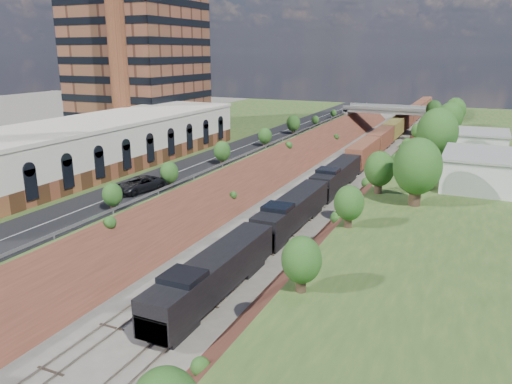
% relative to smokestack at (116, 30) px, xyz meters
% --- Properties ---
extents(platform_left, '(44.00, 180.00, 5.00)m').
position_rel_smokestack_xyz_m(platform_left, '(3.00, 4.00, -22.50)').
color(platform_left, '#355221').
rests_on(platform_left, ground).
extents(embankment_left, '(10.00, 180.00, 10.00)m').
position_rel_smokestack_xyz_m(embankment_left, '(25.00, 4.00, -25.00)').
color(embankment_left, brown).
rests_on(embankment_left, ground).
extents(embankment_right, '(10.00, 180.00, 10.00)m').
position_rel_smokestack_xyz_m(embankment_right, '(47.00, 4.00, -25.00)').
color(embankment_right, brown).
rests_on(embankment_right, ground).
extents(rail_left_track, '(1.58, 180.00, 0.18)m').
position_rel_smokestack_xyz_m(rail_left_track, '(33.40, 4.00, -24.91)').
color(rail_left_track, gray).
rests_on(rail_left_track, ground).
extents(rail_right_track, '(1.58, 180.00, 0.18)m').
position_rel_smokestack_xyz_m(rail_right_track, '(38.60, 4.00, -24.91)').
color(rail_right_track, gray).
rests_on(rail_right_track, ground).
extents(road, '(8.00, 180.00, 0.10)m').
position_rel_smokestack_xyz_m(road, '(20.50, 4.00, -19.95)').
color(road, black).
rests_on(road, platform_left).
extents(guardrail, '(0.10, 171.00, 0.70)m').
position_rel_smokestack_xyz_m(guardrail, '(24.60, 3.80, -19.45)').
color(guardrail, '#99999E').
rests_on(guardrail, platform_left).
extents(commercial_building, '(14.30, 62.30, 7.00)m').
position_rel_smokestack_xyz_m(commercial_building, '(8.00, -18.00, -16.49)').
color(commercial_building, brown).
rests_on(commercial_building, platform_left).
extents(smokestack, '(3.20, 3.20, 40.00)m').
position_rel_smokestack_xyz_m(smokestack, '(0.00, 0.00, 0.00)').
color(smokestack, brown).
rests_on(smokestack, platform_left).
extents(overpass, '(24.50, 8.30, 7.40)m').
position_rel_smokestack_xyz_m(overpass, '(36.00, 66.00, -20.08)').
color(overpass, gray).
rests_on(overpass, ground).
extents(white_building_near, '(9.00, 12.00, 4.00)m').
position_rel_smokestack_xyz_m(white_building_near, '(59.50, -4.00, -18.00)').
color(white_building_near, silver).
rests_on(white_building_near, platform_right).
extents(white_building_far, '(8.00, 10.00, 3.60)m').
position_rel_smokestack_xyz_m(white_building_far, '(59.00, 18.00, -18.20)').
color(white_building_far, silver).
rests_on(white_building_far, platform_right).
extents(tree_right_large, '(5.25, 5.25, 7.61)m').
position_rel_smokestack_xyz_m(tree_right_large, '(53.00, -16.00, -15.62)').
color(tree_right_large, '#473323').
rests_on(tree_right_large, platform_right).
extents(tree_left_crest, '(2.45, 2.45, 3.55)m').
position_rel_smokestack_xyz_m(tree_left_crest, '(24.20, -36.00, -17.96)').
color(tree_left_crest, '#473323').
rests_on(tree_left_crest, platform_left).
extents(freight_train, '(3.19, 178.95, 4.73)m').
position_rel_smokestack_xyz_m(freight_train, '(38.60, 46.95, -22.29)').
color(freight_train, black).
rests_on(freight_train, ground).
extents(suv, '(4.36, 6.96, 1.79)m').
position_rel_smokestack_xyz_m(suv, '(21.86, -24.40, -19.00)').
color(suv, black).
rests_on(suv, road).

